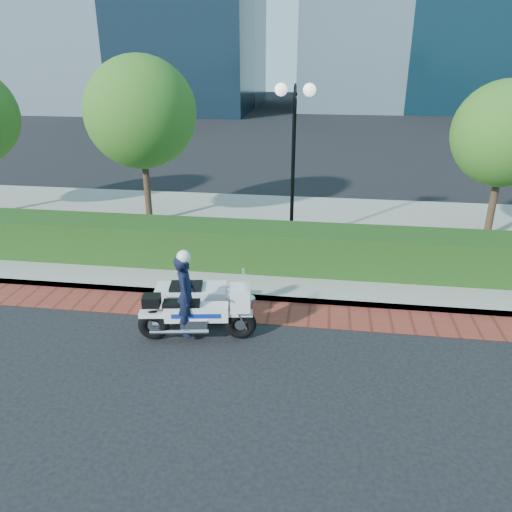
# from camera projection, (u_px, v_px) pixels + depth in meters

# --- Properties ---
(ground) EXTENTS (120.00, 120.00, 0.00)m
(ground) POSITION_uv_depth(u_px,v_px,m) (215.00, 349.00, 9.21)
(ground) COLOR black
(ground) RESTS_ON ground
(brick_strip) EXTENTS (60.00, 1.00, 0.01)m
(brick_strip) POSITION_uv_depth(u_px,v_px,m) (230.00, 310.00, 10.57)
(brick_strip) COLOR maroon
(brick_strip) RESTS_ON ground
(sidewalk) EXTENTS (60.00, 8.00, 0.15)m
(sidewalk) POSITION_uv_depth(u_px,v_px,m) (259.00, 235.00, 14.66)
(sidewalk) COLOR gray
(sidewalk) RESTS_ON ground
(hedge_main) EXTENTS (18.00, 1.20, 1.00)m
(hedge_main) POSITION_uv_depth(u_px,v_px,m) (246.00, 246.00, 12.25)
(hedge_main) COLOR #193411
(hedge_main) RESTS_ON sidewalk
(lamppost) EXTENTS (1.02, 0.70, 4.21)m
(lamppost) POSITION_uv_depth(u_px,v_px,m) (294.00, 141.00, 12.69)
(lamppost) COLOR black
(lamppost) RESTS_ON sidewalk
(tree_b) EXTENTS (3.20, 3.20, 4.89)m
(tree_b) POSITION_uv_depth(u_px,v_px,m) (141.00, 113.00, 14.29)
(tree_b) COLOR #332319
(tree_b) RESTS_ON sidewalk
(tree_c) EXTENTS (2.80, 2.80, 4.30)m
(tree_c) POSITION_uv_depth(u_px,v_px,m) (506.00, 134.00, 13.13)
(tree_c) COLOR #332319
(tree_c) RESTS_ON sidewalk
(police_motorcycle) EXTENTS (2.24, 1.60, 1.82)m
(police_motorcycle) POSITION_uv_depth(u_px,v_px,m) (193.00, 302.00, 9.60)
(police_motorcycle) COLOR black
(police_motorcycle) RESTS_ON ground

